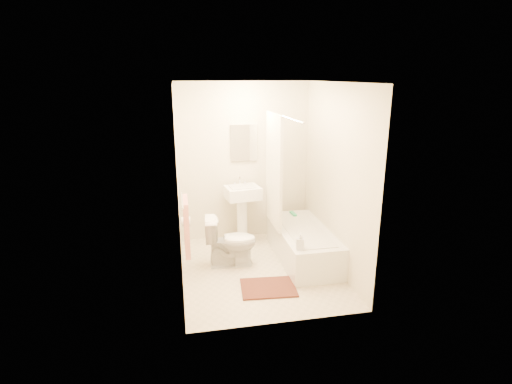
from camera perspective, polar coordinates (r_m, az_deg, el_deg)
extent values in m
plane|color=beige|center=(5.39, 0.53, -11.00)|extent=(2.40, 2.40, 0.00)
plane|color=white|center=(4.79, 0.60, 15.44)|extent=(2.40, 2.40, 0.00)
cube|color=beige|center=(6.10, -1.74, 4.27)|extent=(2.00, 0.02, 2.40)
cube|color=beige|center=(4.86, -11.07, 0.80)|extent=(0.02, 2.40, 2.40)
cube|color=beige|center=(5.24, 11.33, 1.94)|extent=(0.02, 2.40, 2.40)
cube|color=white|center=(6.03, -1.74, 7.02)|extent=(0.40, 0.03, 0.55)
cylinder|color=silver|center=(4.98, 3.79, 10.82)|extent=(0.03, 1.70, 0.03)
cube|color=silver|center=(5.49, 2.57, 3.10)|extent=(0.04, 0.80, 1.55)
cylinder|color=silver|center=(4.64, -10.48, -1.17)|extent=(0.02, 0.60, 0.02)
cube|color=#CC7266|center=(4.75, -9.92, -4.83)|extent=(0.06, 0.45, 0.66)
cylinder|color=white|center=(5.12, -10.00, -4.19)|extent=(0.11, 0.12, 0.12)
imported|color=white|center=(5.39, -3.62, -7.07)|extent=(0.71, 0.43, 0.67)
cube|color=#4B2E21|center=(4.96, 1.77, -13.49)|extent=(0.69, 0.54, 0.02)
imported|color=white|center=(4.91, 6.35, -6.97)|extent=(0.12, 0.12, 0.21)
cube|color=#2BAA67|center=(6.08, 5.33, -3.13)|extent=(0.07, 0.19, 0.04)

